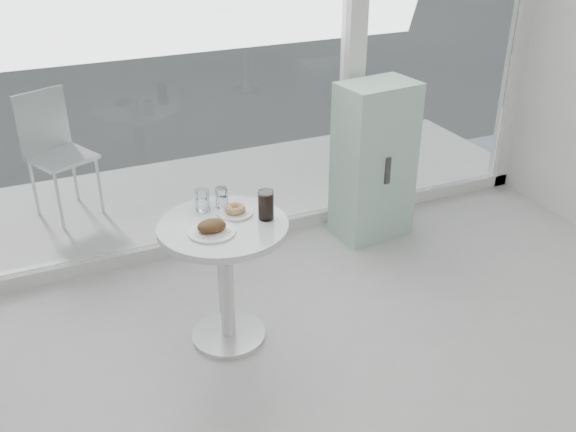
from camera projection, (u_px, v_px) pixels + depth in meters
name	position (u px, v px, depth m)	size (l,w,h in m)	color
storefront	(245.00, 6.00, 4.15)	(5.00, 0.14, 3.00)	silver
main_table	(225.00, 258.00, 3.60)	(0.72, 0.72, 0.77)	silver
patio_deck	(210.00, 193.00, 5.56)	(5.60, 1.60, 0.05)	silver
mint_cabinet	(374.00, 161.00, 4.73)	(0.58, 0.42, 1.18)	#94BDA9
patio_chair	(55.00, 146.00, 4.96)	(0.56, 0.56, 0.98)	silver
plate_fritter	(212.00, 228.00, 3.40)	(0.26, 0.26, 0.07)	white
plate_donut	(235.00, 211.00, 3.59)	(0.20, 0.20, 0.05)	white
water_tumbler_a	(203.00, 201.00, 3.62)	(0.08, 0.08, 0.13)	white
water_tumbler_b	(222.00, 198.00, 3.66)	(0.07, 0.07, 0.11)	white
cola_glass	(266.00, 205.00, 3.51)	(0.09, 0.09, 0.17)	white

